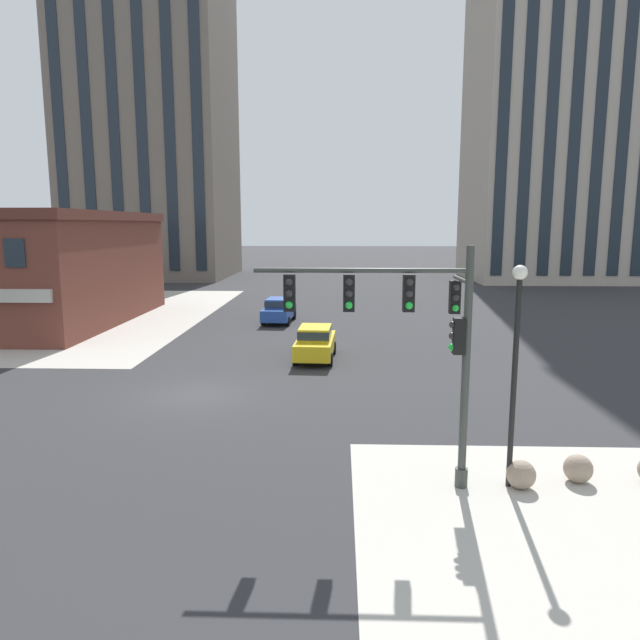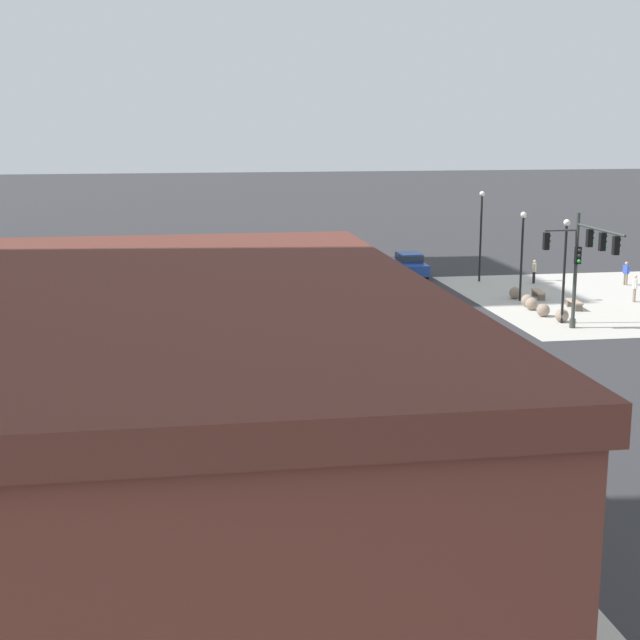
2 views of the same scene
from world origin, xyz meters
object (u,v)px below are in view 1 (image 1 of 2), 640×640
at_px(bollard_sphere_curb_a, 521,475).
at_px(bollard_sphere_curb_b, 578,469).
at_px(car_main_northbound_near, 315,341).
at_px(traffic_signal_main, 418,330).
at_px(street_lamp_corner_near, 516,352).
at_px(car_main_southbound_far, 279,309).

bearing_deg(bollard_sphere_curb_a, bollard_sphere_curb_b, 14.86).
bearing_deg(bollard_sphere_curb_b, car_main_northbound_near, 118.44).
height_order(traffic_signal_main, car_main_northbound_near, traffic_signal_main).
bearing_deg(car_main_northbound_near, bollard_sphere_curb_b, -61.56).
bearing_deg(traffic_signal_main, bollard_sphere_curb_a, -4.95).
height_order(traffic_signal_main, bollard_sphere_curb_b, traffic_signal_main).
height_order(bollard_sphere_curb_a, street_lamp_corner_near, street_lamp_corner_near).
distance_m(bollard_sphere_curb_b, car_main_southbound_far, 26.73).
xyz_separation_m(bollard_sphere_curb_b, car_main_northbound_near, (-7.41, 13.69, 0.55)).
bearing_deg(bollard_sphere_curb_b, bollard_sphere_curb_a, -165.14).
bearing_deg(traffic_signal_main, car_main_northbound_near, 102.76).
distance_m(bollard_sphere_curb_a, car_main_southbound_far, 26.56).
xyz_separation_m(bollard_sphere_curb_a, bollard_sphere_curb_b, (1.60, 0.42, 0.00)).
bearing_deg(car_main_northbound_near, bollard_sphere_curb_a, -67.59).
relative_size(traffic_signal_main, street_lamp_corner_near, 1.08).
relative_size(bollard_sphere_curb_b, car_main_southbound_far, 0.16).
bearing_deg(street_lamp_corner_near, car_main_northbound_near, 111.63).
bearing_deg(bollard_sphere_curb_a, car_main_northbound_near, 112.41).
xyz_separation_m(traffic_signal_main, bollard_sphere_curb_b, (4.27, 0.19, -3.67)).
bearing_deg(traffic_signal_main, car_main_southbound_far, 103.78).
bearing_deg(bollard_sphere_curb_a, car_main_southbound_far, 109.27).
relative_size(bollard_sphere_curb_b, car_main_northbound_near, 0.16).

